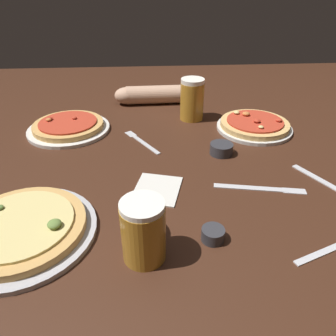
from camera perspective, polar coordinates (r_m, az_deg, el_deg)
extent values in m
cube|color=#3D2114|center=(0.91, 0.00, -1.87)|extent=(2.40, 2.40, 0.03)
cylinder|color=#B2B2B7|center=(0.77, -24.79, -10.54)|extent=(0.32, 0.32, 0.01)
cylinder|color=tan|center=(0.77, -25.04, -9.71)|extent=(0.28, 0.28, 0.02)
cylinder|color=#DBC67A|center=(0.76, -25.25, -9.02)|extent=(0.23, 0.23, 0.01)
ellipsoid|color=olive|center=(0.81, -28.14, -6.29)|extent=(0.02, 0.02, 0.01)
ellipsoid|color=olive|center=(0.71, -19.83, -9.48)|extent=(0.03, 0.03, 0.01)
cylinder|color=silver|center=(1.20, 15.26, 7.01)|extent=(0.27, 0.27, 0.01)
cylinder|color=tan|center=(1.20, 15.36, 7.66)|extent=(0.25, 0.25, 0.02)
cylinder|color=#B73823|center=(1.19, 15.44, 8.18)|extent=(0.20, 0.20, 0.01)
ellipsoid|color=#DBC67A|center=(1.13, 16.44, 7.13)|extent=(0.02, 0.02, 0.01)
ellipsoid|color=#B73823|center=(1.20, 19.41, 8.17)|extent=(0.02, 0.02, 0.01)
ellipsoid|color=#DBC67A|center=(1.23, 12.28, 9.78)|extent=(0.02, 0.02, 0.01)
ellipsoid|color=#C67038|center=(1.22, 13.92, 9.50)|extent=(0.03, 0.03, 0.01)
ellipsoid|color=#B73823|center=(1.17, 15.77, 8.21)|extent=(0.02, 0.02, 0.01)
cylinder|color=silver|center=(1.20, -17.44, 6.70)|extent=(0.29, 0.29, 0.01)
cylinder|color=tan|center=(1.20, -17.55, 7.35)|extent=(0.25, 0.25, 0.02)
cylinder|color=#B73823|center=(1.19, -17.64, 7.87)|extent=(0.20, 0.20, 0.01)
ellipsoid|color=#B73823|center=(1.23, -20.60, 8.38)|extent=(0.02, 0.02, 0.01)
ellipsoid|color=#B73823|center=(1.21, -16.57, 8.68)|extent=(0.02, 0.02, 0.01)
ellipsoid|color=#C67038|center=(1.22, -20.77, 8.18)|extent=(0.02, 0.02, 0.01)
cylinder|color=#B27A23|center=(0.63, -4.45, -11.62)|extent=(0.09, 0.09, 0.12)
cylinder|color=white|center=(0.58, -4.73, -6.79)|extent=(0.09, 0.09, 0.01)
torus|color=silver|center=(0.67, -4.72, -8.33)|extent=(0.02, 0.08, 0.08)
cylinder|color=#B27A23|center=(1.23, 4.35, 11.93)|extent=(0.09, 0.09, 0.14)
cylinder|color=white|center=(1.21, 4.50, 15.41)|extent=(0.09, 0.09, 0.02)
torus|color=silver|center=(1.28, 3.46, 12.78)|extent=(0.03, 0.09, 0.09)
cylinder|color=#333338|center=(1.01, 9.61, 3.43)|extent=(0.07, 0.07, 0.03)
cylinder|color=#333338|center=(0.70, 8.11, -11.79)|extent=(0.05, 0.05, 0.03)
cube|color=silver|center=(0.84, -1.98, -3.73)|extent=(0.15, 0.16, 0.01)
cube|color=silver|center=(0.76, 27.19, -12.88)|extent=(0.18, 0.08, 0.01)
cube|color=silver|center=(0.97, 26.19, -2.13)|extent=(0.11, 0.18, 0.01)
cube|color=silver|center=(1.06, -4.14, 4.38)|extent=(0.10, 0.15, 0.01)
cube|color=silver|center=(1.13, -6.75, 6.20)|extent=(0.04, 0.05, 0.00)
cube|color=silver|center=(0.87, 14.72, -3.43)|extent=(0.20, 0.05, 0.01)
cube|color=silver|center=(0.89, 21.87, -3.79)|extent=(0.06, 0.03, 0.00)
cylinder|color=tan|center=(1.40, -1.43, 13.13)|extent=(0.29, 0.08, 0.08)
ellipsoid|color=tan|center=(1.40, -7.54, 12.84)|extent=(0.10, 0.08, 0.07)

